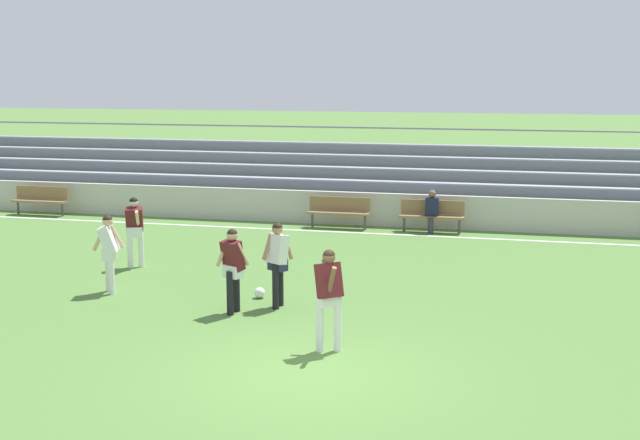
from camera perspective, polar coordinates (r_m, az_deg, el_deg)
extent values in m
plane|color=#517A38|center=(12.77, -0.85, -10.50)|extent=(160.00, 160.00, 0.00)
cube|color=white|center=(23.29, 5.83, -1.02)|extent=(44.00, 0.12, 0.01)
cube|color=#BCB7AD|center=(24.38, 6.22, 0.64)|extent=(48.00, 0.16, 0.98)
cube|color=#9EA3AD|center=(25.73, -0.18, 0.86)|extent=(27.88, 0.36, 0.08)
cube|color=slate|center=(25.57, -0.29, 0.42)|extent=(27.88, 0.04, 0.34)
cube|color=#9EA3AD|center=(26.32, 0.15, 1.82)|extent=(27.88, 0.36, 0.08)
cube|color=slate|center=(26.15, 0.05, 1.39)|extent=(27.88, 0.04, 0.34)
cube|color=#9EA3AD|center=(26.91, 0.47, 2.73)|extent=(27.88, 0.36, 0.08)
cube|color=slate|center=(26.74, 0.38, 2.32)|extent=(27.88, 0.04, 0.34)
cube|color=#9EA3AD|center=(27.51, 0.78, 3.60)|extent=(27.88, 0.36, 0.08)
cube|color=slate|center=(27.34, 0.69, 3.20)|extent=(27.88, 0.04, 0.34)
cube|color=#9EA3AD|center=(28.12, 1.08, 4.44)|extent=(27.88, 0.36, 0.08)
cube|color=slate|center=(27.94, 0.99, 4.05)|extent=(27.88, 0.04, 0.34)
cube|color=#9EA3AD|center=(28.73, 1.36, 5.24)|extent=(27.88, 0.36, 0.08)
cube|color=slate|center=(28.55, 1.28, 4.86)|extent=(27.88, 0.04, 0.34)
cylinder|color=slate|center=(28.94, 1.47, 6.36)|extent=(27.88, 0.06, 0.06)
cube|color=olive|center=(27.72, -18.65, 1.23)|extent=(1.80, 0.40, 0.06)
cube|color=olive|center=(27.83, -18.49, 1.80)|extent=(1.80, 0.05, 0.40)
cylinder|color=#47474C|center=(28.17, -19.97, 0.82)|extent=(0.07, 0.07, 0.45)
cylinder|color=#47474C|center=(27.35, -17.24, 0.72)|extent=(0.07, 0.07, 0.45)
cube|color=olive|center=(24.07, 1.27, 0.48)|extent=(1.80, 0.40, 0.06)
cube|color=olive|center=(24.21, 1.36, 1.13)|extent=(1.80, 0.05, 0.40)
cylinder|color=#47474C|center=(24.28, -0.53, 0.03)|extent=(0.07, 0.07, 0.45)
cylinder|color=#47474C|center=(23.96, 3.10, -0.12)|extent=(0.07, 0.07, 0.45)
cube|color=olive|center=(23.67, 7.66, 0.22)|extent=(1.80, 0.40, 0.06)
cube|color=olive|center=(23.80, 7.71, 0.89)|extent=(1.80, 0.05, 0.40)
cylinder|color=#47474C|center=(23.79, 5.77, -0.24)|extent=(0.07, 0.07, 0.45)
cylinder|color=#47474C|center=(23.65, 9.52, -0.39)|extent=(0.07, 0.07, 0.45)
cylinder|color=#2D2D38|center=(23.49, 7.59, -0.41)|extent=(0.16, 0.16, 0.45)
cube|color=#191E38|center=(23.62, 7.67, 0.91)|extent=(0.36, 0.24, 0.52)
sphere|color=brown|center=(23.56, 7.69, 1.79)|extent=(0.21, 0.21, 0.21)
cylinder|color=black|center=(15.88, -5.74, -4.79)|extent=(0.13, 0.13, 0.83)
cylinder|color=black|center=(15.67, -6.18, -5.01)|extent=(0.13, 0.13, 0.83)
cube|color=white|center=(15.68, -5.99, -3.50)|extent=(0.42, 0.36, 0.24)
cube|color=#56191E|center=(15.61, -6.01, -2.43)|extent=(0.48, 0.45, 0.59)
cylinder|color=#D6A884|center=(15.56, -5.31, -2.32)|extent=(0.22, 0.32, 0.49)
cylinder|color=#D6A884|center=(15.65, -6.70, -2.27)|extent=(0.22, 0.32, 0.49)
sphere|color=#D6A884|center=(15.53, -6.03, -1.04)|extent=(0.21, 0.21, 0.21)
sphere|color=black|center=(15.53, -6.04, -0.97)|extent=(0.20, 0.20, 0.20)
cylinder|color=black|center=(15.98, -3.06, -4.59)|extent=(0.13, 0.13, 0.88)
cylinder|color=black|center=(16.20, -2.74, -4.38)|extent=(0.13, 0.13, 0.88)
cube|color=#232847|center=(15.99, -2.91, -3.03)|extent=(0.42, 0.38, 0.24)
cube|color=white|center=(15.92, -2.92, -1.98)|extent=(0.48, 0.46, 0.59)
cylinder|color=#A87A5B|center=(15.94, -3.62, -1.84)|extent=(0.21, 0.27, 0.51)
cylinder|color=#A87A5B|center=(15.90, -2.23, -1.86)|extent=(0.21, 0.27, 0.51)
sphere|color=#A87A5B|center=(15.85, -2.94, -0.62)|extent=(0.21, 0.21, 0.21)
sphere|color=black|center=(15.84, -2.94, -0.55)|extent=(0.20, 0.20, 0.20)
cylinder|color=white|center=(17.78, -14.29, -3.44)|extent=(0.13, 0.13, 0.84)
cylinder|color=white|center=(17.53, -14.10, -3.62)|extent=(0.13, 0.13, 0.84)
cube|color=white|center=(17.57, -14.25, -2.27)|extent=(0.30, 0.40, 0.24)
cube|color=white|center=(17.51, -14.29, -1.31)|extent=(0.47, 0.46, 0.60)
cylinder|color=#D6A884|center=(17.58, -13.73, -1.11)|extent=(0.31, 0.15, 0.50)
cylinder|color=#D6A884|center=(17.42, -14.87, -1.26)|extent=(0.31, 0.15, 0.50)
sphere|color=#D6A884|center=(17.44, -14.35, -0.07)|extent=(0.21, 0.21, 0.21)
sphere|color=black|center=(17.43, -14.35, 0.00)|extent=(0.20, 0.20, 0.20)
cylinder|color=white|center=(13.59, -0.01, -7.17)|extent=(0.13, 0.13, 0.91)
cylinder|color=white|center=(13.62, 1.22, -7.14)|extent=(0.13, 0.13, 0.91)
cube|color=white|center=(13.48, 0.61, -5.39)|extent=(0.42, 0.40, 0.24)
cube|color=#56191E|center=(13.40, 0.61, -4.15)|extent=(0.51, 0.51, 0.60)
cylinder|color=brown|center=(13.58, 0.44, -3.79)|extent=(0.23, 0.26, 0.51)
cylinder|color=brown|center=(13.20, 0.79, -4.20)|extent=(0.23, 0.26, 0.51)
sphere|color=brown|center=(13.31, 0.62, -2.54)|extent=(0.21, 0.21, 0.21)
sphere|color=black|center=(13.31, 0.62, -2.46)|extent=(0.20, 0.20, 0.20)
cylinder|color=white|center=(19.80, -12.16, -1.94)|extent=(0.13, 0.13, 0.86)
cylinder|color=white|center=(19.77, -12.88, -1.98)|extent=(0.13, 0.13, 0.86)
cube|color=white|center=(19.70, -12.57, -0.80)|extent=(0.41, 0.33, 0.24)
cube|color=#56191E|center=(19.65, -12.60, 0.06)|extent=(0.49, 0.48, 0.60)
cylinder|color=beige|center=(19.47, -12.39, 0.09)|extent=(0.21, 0.40, 0.44)
cylinder|color=beige|center=(19.82, -12.81, 0.25)|extent=(0.21, 0.40, 0.44)
sphere|color=beige|center=(19.59, -12.64, 1.17)|extent=(0.21, 0.21, 0.21)
sphere|color=black|center=(19.59, -12.65, 1.23)|extent=(0.20, 0.20, 0.20)
sphere|color=white|center=(16.83, -4.16, -4.99)|extent=(0.22, 0.22, 0.22)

